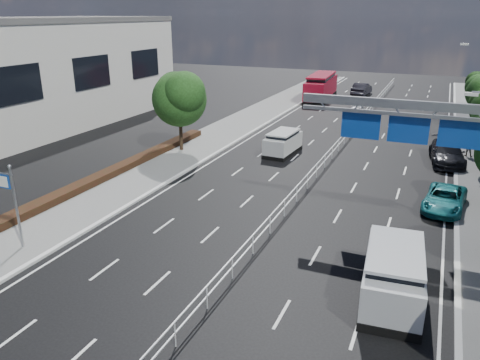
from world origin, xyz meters
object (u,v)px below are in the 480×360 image
at_px(parked_car_teal, 445,199).
at_px(pedestrian_b, 469,146).
at_px(white_minivan, 283,143).
at_px(overhead_gantry, 425,126).
at_px(parked_car_dark, 447,153).
at_px(toilet_sign, 7,192).
at_px(near_car_silver, 357,111).
at_px(silver_minivan, 393,274).
at_px(red_bus, 321,86).
at_px(near_car_dark, 362,89).

xyz_separation_m(parked_car_teal, pedestrian_b, (1.55, 11.96, 0.28)).
distance_m(white_minivan, parked_car_teal, 14.26).
distance_m(overhead_gantry, parked_car_dark, 14.12).
height_order(toilet_sign, parked_car_dark, toilet_sign).
bearing_deg(overhead_gantry, white_minivan, 135.48).
relative_size(near_car_silver, parked_car_dark, 0.72).
bearing_deg(pedestrian_b, near_car_silver, -37.89).
bearing_deg(near_car_silver, silver_minivan, 103.07).
bearing_deg(pedestrian_b, parked_car_dark, 64.79).
height_order(red_bus, silver_minivan, red_bus).
height_order(toilet_sign, parked_car_teal, toilet_sign).
distance_m(overhead_gantry, silver_minivan, 8.55).
height_order(toilet_sign, pedestrian_b, toilet_sign).
xyz_separation_m(overhead_gantry, parked_car_teal, (1.56, 3.41, -4.96)).
xyz_separation_m(parked_car_dark, pedestrian_b, (1.55, 2.19, 0.11)).
xyz_separation_m(parked_car_teal, parked_car_dark, (0.00, 9.78, 0.17)).
height_order(overhead_gantry, silver_minivan, overhead_gantry).
distance_m(overhead_gantry, red_bus, 39.82).
bearing_deg(near_car_dark, silver_minivan, 105.21).
xyz_separation_m(toilet_sign, overhead_gantry, (17.69, 10.05, 2.66)).
bearing_deg(parked_car_dark, red_bus, 116.80).
xyz_separation_m(overhead_gantry, silver_minivan, (-0.24, -7.26, -4.52)).
relative_size(parked_car_teal, pedestrian_b, 2.95).
xyz_separation_m(toilet_sign, near_car_dark, (7.94, 52.39, -2.09)).
height_order(toilet_sign, white_minivan, toilet_sign).
height_order(toilet_sign, red_bus, toilet_sign).
bearing_deg(parked_car_teal, parked_car_dark, 96.13).
height_order(near_car_silver, pedestrian_b, pedestrian_b).
bearing_deg(near_car_dark, white_minivan, 92.53).
distance_m(near_car_silver, near_car_dark, 15.04).
bearing_deg(white_minivan, red_bus, 101.04).
height_order(red_bus, parked_car_teal, red_bus).
xyz_separation_m(toilet_sign, parked_car_dark, (19.25, 23.24, -2.13)).
relative_size(white_minivan, parked_car_teal, 0.95).
height_order(overhead_gantry, near_car_silver, overhead_gantry).
bearing_deg(toilet_sign, overhead_gantry, 29.60).
height_order(red_bus, near_car_dark, red_bus).
height_order(near_car_dark, pedestrian_b, pedestrian_b).
height_order(white_minivan, pedestrian_b, white_minivan).
height_order(white_minivan, silver_minivan, silver_minivan).
bearing_deg(parked_car_dark, near_car_dark, 104.42).
height_order(overhead_gantry, white_minivan, overhead_gantry).
bearing_deg(silver_minivan, white_minivan, 115.94).
distance_m(toilet_sign, pedestrian_b, 32.92).
bearing_deg(parked_car_teal, near_car_dark, 112.34).
relative_size(toilet_sign, pedestrian_b, 2.76).
bearing_deg(white_minivan, parked_car_teal, -26.67).
distance_m(toilet_sign, white_minivan, 21.87).
xyz_separation_m(red_bus, near_car_silver, (6.50, -9.55, -1.03)).
relative_size(toilet_sign, silver_minivan, 0.79).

